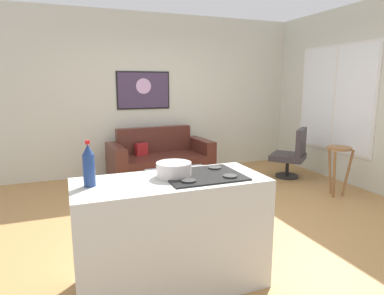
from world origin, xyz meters
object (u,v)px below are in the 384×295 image
Objects in this scene: soda_bottle at (89,166)px; coffee_table at (180,174)px; armchair at (292,154)px; bar_stool at (338,158)px; couch at (160,162)px; wall_painting at (143,90)px; mixing_bowl at (174,170)px.

coffee_table is at bearing 54.83° from soda_bottle.
armchair reaches higher than coffee_table.
armchair reaches higher than bar_stool.
wall_painting is (-0.13, 0.55, 1.19)m from couch.
coffee_table is at bearing 163.11° from bar_stool.
couch is at bearing 65.63° from soda_bottle.
bar_stool is 2.18× the size of soda_bottle.
wall_painting is at bearing 150.55° from armchair.
wall_painting is at bearing 80.67° from mixing_bowl.
coffee_table is 1.97m from wall_painting.
soda_bottle is 1.20× the size of mixing_bowl.
mixing_bowl reaches higher than bar_stool.
couch is 3.29m from soda_bottle.
soda_bottle is 0.64m from mixing_bowl.
mixing_bowl is at bearing -99.33° from wall_painting.
bar_stool reaches higher than coffee_table.
soda_bottle reaches higher than bar_stool.
bar_stool is (0.01, -1.01, 0.14)m from armchair.
couch reaches higher than coffee_table.
coffee_table is at bearing 69.87° from mixing_bowl.
armchair is at bearing 9.18° from coffee_table.
armchair is at bearing -18.83° from couch.
bar_stool is 3.09m from mixing_bowl.
mixing_bowl is at bearing -103.43° from couch.
coffee_table is 2.27m from bar_stool.
couch reaches higher than bar_stool.
bar_stool is 2.62× the size of mixing_bowl.
armchair is (2.13, -0.73, 0.12)m from couch.
couch is at bearing -76.99° from wall_painting.
coffee_table is 1.20× the size of bar_stool.
bar_stool is at bearing -16.89° from coffee_table.
soda_bottle is at bearing -178.60° from mixing_bowl.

